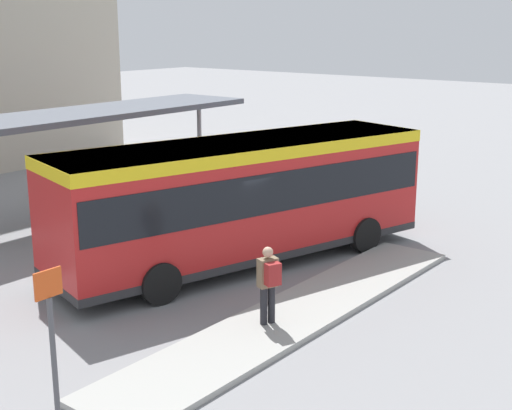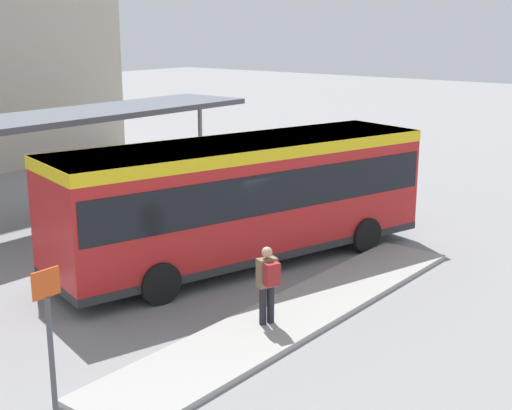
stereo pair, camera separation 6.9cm
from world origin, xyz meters
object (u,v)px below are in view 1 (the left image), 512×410
bicycle_white (307,179)px  platform_sign (53,354)px  potted_planter_near_shelter (209,194)px  pedestrian_waiting (269,281)px  city_bus (244,193)px  bicycle_black (290,176)px

bicycle_white → platform_sign: bearing=118.5°
bicycle_white → potted_planter_near_shelter: (-5.29, 0.17, 0.36)m
bicycle_white → pedestrian_waiting: bearing=126.7°
potted_planter_near_shelter → bicycle_white: bearing=-1.8°
city_bus → platform_sign: 8.88m
city_bus → pedestrian_waiting: size_ratio=6.44×
potted_planter_near_shelter → platform_sign: bearing=-147.4°
bicycle_black → platform_sign: size_ratio=0.56×
potted_planter_near_shelter → platform_sign: platform_sign is taller
pedestrian_waiting → bicycle_black: (11.04, 7.44, -0.71)m
pedestrian_waiting → platform_sign: size_ratio=0.58×
pedestrian_waiting → bicycle_black: pedestrian_waiting is taller
potted_planter_near_shelter → city_bus: bearing=-127.1°
bicycle_white → potted_planter_near_shelter: potted_planter_near_shelter is taller
city_bus → bicycle_white: size_ratio=6.73×
pedestrian_waiting → platform_sign: (-5.27, -0.24, 0.51)m
pedestrian_waiting → potted_planter_near_shelter: bearing=-17.5°
platform_sign → city_bus: bearing=21.9°
city_bus → bicycle_black: (8.07, 4.36, -1.51)m
bicycle_white → platform_sign: platform_sign is taller
platform_sign → potted_planter_near_shelter: bearing=32.6°
bicycle_black → pedestrian_waiting: bearing=-61.4°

